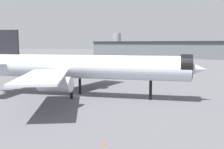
{
  "coord_description": "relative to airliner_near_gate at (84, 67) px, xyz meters",
  "views": [
    {
      "loc": [
        42.94,
        -57.14,
        14.61
      ],
      "look_at": [
        9.76,
        2.54,
        6.32
      ],
      "focal_mm": 41.68,
      "sensor_mm": 36.0,
      "label": 1
    }
  ],
  "objects": [
    {
      "name": "ground",
      "position": [
        -2.3,
        -0.34,
        -8.08
      ],
      "size": [
        900.0,
        900.0,
        0.0
      ],
      "primitive_type": "plane",
      "color": "#56565B"
    },
    {
      "name": "traffic_cone_wingtip",
      "position": [
        22.2,
        -26.81,
        -7.8
      ],
      "size": [
        0.45,
        0.45,
        0.57
      ],
      "primitive_type": "cone",
      "color": "#F2600C",
      "rests_on": "ground"
    },
    {
      "name": "airliner_near_gate",
      "position": [
        0.0,
        0.0,
        0.0
      ],
      "size": [
        61.96,
        55.18,
        18.34
      ],
      "rotation": [
        0.0,
        0.0,
        0.29
      ],
      "color": "silver",
      "rests_on": "ground"
    },
    {
      "name": "traffic_cone_near_nose",
      "position": [
        -31.48,
        12.51,
        -7.78
      ],
      "size": [
        0.49,
        0.49,
        0.61
      ],
      "primitive_type": "cone",
      "color": "#F2600C",
      "rests_on": "ground"
    },
    {
      "name": "terminal_building",
      "position": [
        -42.54,
        205.7,
        0.39
      ],
      "size": [
        177.4,
        48.69,
        25.97
      ],
      "rotation": [
        0.0,
        0.0,
        -0.12
      ],
      "color": "slate",
      "rests_on": "ground"
    }
  ]
}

